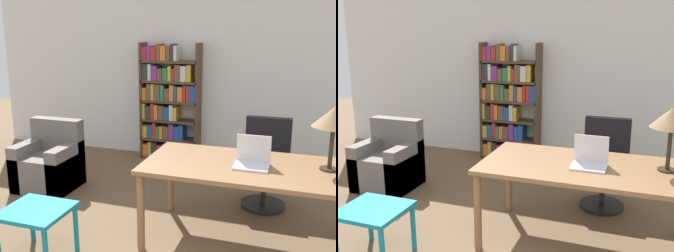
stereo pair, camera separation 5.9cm
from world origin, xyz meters
TOP-DOWN VIEW (x-y plane):
  - wall_back at (0.00, 4.53)m, footprint 8.00×0.06m
  - desk at (0.55, 2.20)m, footprint 1.86×0.97m
  - laptop at (0.59, 2.19)m, footprint 0.30×0.26m
  - table_lamp at (1.24, 2.30)m, footprint 0.36×0.36m
  - office_chair at (0.64, 3.12)m, footprint 0.53×0.53m
  - side_table_blue at (-1.10, 1.34)m, footprint 0.54×0.51m
  - armchair at (-1.98, 2.75)m, footprint 0.70×0.65m
  - bookshelf at (-0.94, 4.34)m, footprint 0.90×0.28m

SIDE VIEW (x-z plane):
  - armchair at x=-1.98m, z-range -0.13..0.72m
  - side_table_blue at x=-1.10m, z-range 0.16..0.63m
  - office_chair at x=0.64m, z-range -0.05..0.94m
  - desk at x=0.55m, z-range 0.30..1.06m
  - laptop at x=0.59m, z-range 0.69..0.96m
  - bookshelf at x=-0.94m, z-range -0.03..1.74m
  - table_lamp at x=1.24m, z-range 0.94..1.50m
  - wall_back at x=0.00m, z-range 0.00..2.70m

